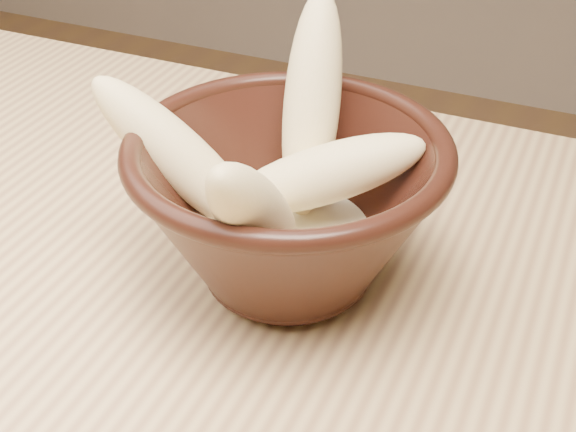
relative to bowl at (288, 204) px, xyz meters
The scene contains 6 objects.
bowl is the anchor object (origin of this frame).
milk_puddle 0.03m from the bowl, 104.04° to the right, with size 0.11×0.11×0.02m, color beige.
banana_upright 0.07m from the bowl, 97.31° to the left, with size 0.04×0.04×0.15m, color #ECD88B.
banana_left 0.07m from the bowl, 169.52° to the right, with size 0.04×0.04×0.14m, color #ECD88B.
banana_across 0.03m from the bowl, 38.56° to the left, with size 0.04×0.04×0.13m, color #ECD88B.
banana_front 0.06m from the bowl, 84.99° to the right, with size 0.04×0.04×0.14m, color #ECD88B.
Camera 1 is at (0.18, -0.25, 1.09)m, focal length 50.00 mm.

